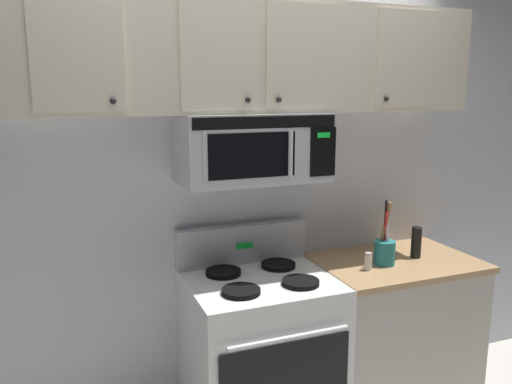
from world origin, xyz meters
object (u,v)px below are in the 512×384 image
at_px(utensil_crock_teal, 385,249).
at_px(salt_shaker, 368,261).
at_px(stove_range, 260,355).
at_px(over_range_microwave, 252,147).
at_px(pepper_mill, 416,242).

distance_m(utensil_crock_teal, salt_shaker, 0.15).
distance_m(stove_range, over_range_microwave, 1.11).
height_order(stove_range, over_range_microwave, over_range_microwave).
bearing_deg(utensil_crock_teal, over_range_microwave, 167.99).
height_order(stove_range, utensil_crock_teal, utensil_crock_teal).
height_order(over_range_microwave, pepper_mill, over_range_microwave).
xyz_separation_m(stove_range, over_range_microwave, (-0.00, 0.12, 1.11)).
xyz_separation_m(stove_range, utensil_crock_teal, (0.73, -0.04, 0.52)).
relative_size(over_range_microwave, pepper_mill, 4.18).
bearing_deg(utensil_crock_teal, stove_range, 176.90).
xyz_separation_m(over_range_microwave, salt_shaker, (0.60, -0.20, -0.63)).
bearing_deg(over_range_microwave, utensil_crock_teal, -12.01).
bearing_deg(over_range_microwave, stove_range, -89.86).
xyz_separation_m(utensil_crock_teal, salt_shaker, (-0.14, -0.05, -0.04)).
distance_m(stove_range, utensil_crock_teal, 0.90).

